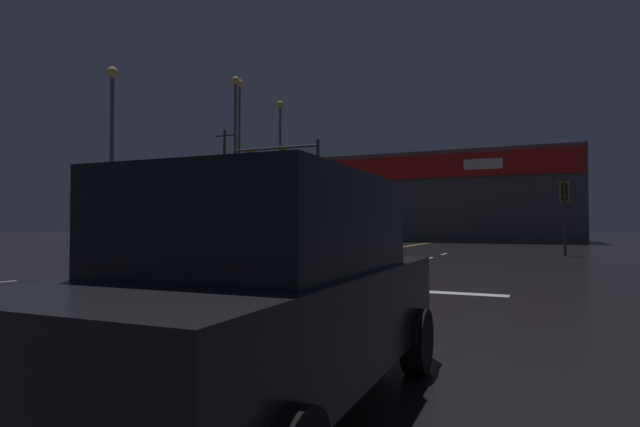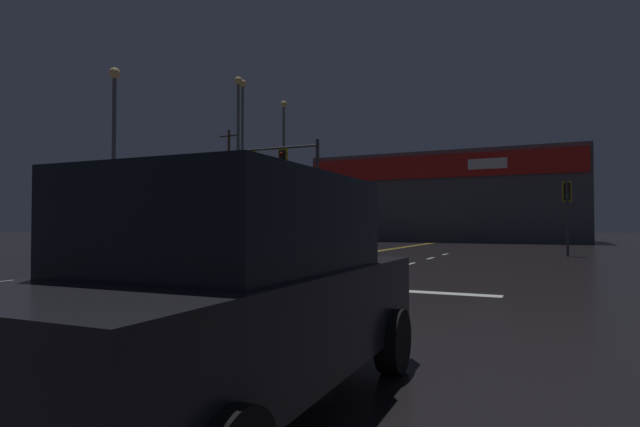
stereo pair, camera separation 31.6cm
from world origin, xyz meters
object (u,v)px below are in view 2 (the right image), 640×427
(traffic_signal_median, at_px, (281,170))
(streetlight_near_right, at_px, (114,135))
(streetlight_far_right, at_px, (238,141))
(traffic_signal_corner_northeast, at_px, (567,201))
(parked_car, at_px, (236,291))
(streetlight_near_left, at_px, (284,155))
(streetlight_far_left, at_px, (242,143))

(traffic_signal_median, relative_size, streetlight_near_right, 0.54)
(streetlight_far_right, bearing_deg, traffic_signal_corner_northeast, -4.84)
(traffic_signal_median, height_order, parked_car, traffic_signal_median)
(parked_car, bearing_deg, streetlight_far_right, 124.03)
(streetlight_near_left, xyz_separation_m, streetlight_far_right, (0.74, -7.80, -0.10))
(streetlight_far_left, bearing_deg, parked_car, -56.50)
(traffic_signal_corner_northeast, bearing_deg, streetlight_far_right, 175.16)
(streetlight_near_right, distance_m, parked_car, 23.28)
(traffic_signal_median, relative_size, traffic_signal_corner_northeast, 1.39)
(streetlight_near_left, xyz_separation_m, streetlight_far_left, (-0.73, -5.07, 0.27))
(traffic_signal_median, distance_m, streetlight_near_right, 9.50)
(traffic_signal_median, distance_m, traffic_signal_corner_northeast, 13.93)
(streetlight_far_left, bearing_deg, traffic_signal_corner_northeast, -11.63)
(traffic_signal_median, xyz_separation_m, streetlight_near_right, (-9.25, -0.47, 2.15))
(traffic_signal_median, distance_m, streetlight_far_right, 13.79)
(streetlight_far_right, height_order, parked_car, streetlight_far_right)
(streetlight_near_left, bearing_deg, streetlight_far_right, -84.56)
(streetlight_near_left, relative_size, streetlight_far_right, 1.02)
(traffic_signal_median, bearing_deg, streetlight_near_left, 118.58)
(streetlight_near_right, xyz_separation_m, streetlight_far_left, (-1.15, 13.14, 1.65))
(traffic_signal_corner_northeast, distance_m, streetlight_near_left, 23.39)
(streetlight_far_right, bearing_deg, streetlight_far_left, 118.26)
(streetlight_near_left, relative_size, parked_car, 2.75)
(streetlight_far_left, bearing_deg, streetlight_near_right, -85.02)
(traffic_signal_corner_northeast, xyz_separation_m, parked_car, (-3.12, -23.44, -1.72))
(streetlight_far_left, relative_size, parked_car, 2.86)
(streetlight_near_left, height_order, parked_car, streetlight_near_left)
(streetlight_far_left, xyz_separation_m, streetlight_far_right, (1.47, -2.73, -0.38))
(streetlight_near_right, relative_size, parked_car, 2.16)
(traffic_signal_median, relative_size, parked_car, 1.17)
(traffic_signal_median, height_order, streetlight_near_left, streetlight_near_left)
(traffic_signal_median, bearing_deg, traffic_signal_corner_northeast, 36.37)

